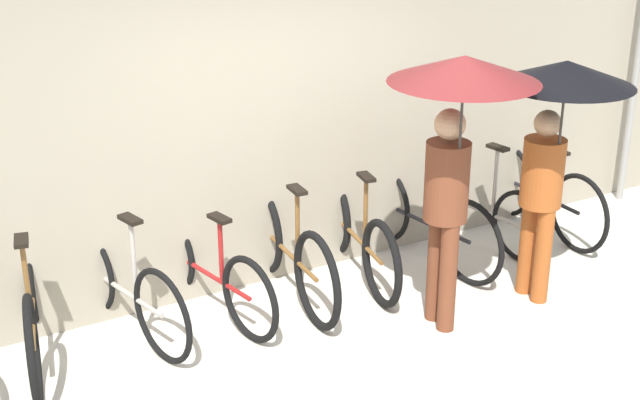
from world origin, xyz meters
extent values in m
plane|color=beige|center=(0.00, 0.00, 0.00)|extent=(30.00, 30.00, 0.00)
cube|color=gray|center=(0.00, 1.92, 1.23)|extent=(13.24, 0.12, 2.47)
torus|color=black|center=(-1.85, 2.12, 0.37)|extent=(0.21, 0.73, 0.73)
torus|color=black|center=(-2.08, 1.08, 0.37)|extent=(0.21, 0.73, 0.73)
cylinder|color=brown|center=(-1.96, 1.60, 0.37)|extent=(0.27, 1.05, 0.04)
cylinder|color=brown|center=(-2.00, 1.42, 0.67)|extent=(0.04, 0.04, 0.60)
cube|color=black|center=(-2.00, 1.42, 0.98)|extent=(0.13, 0.21, 0.03)
cylinder|color=brown|center=(-1.85, 2.12, 0.71)|extent=(0.04, 0.04, 0.68)
cylinder|color=brown|center=(-1.85, 2.12, 1.05)|extent=(0.44, 0.12, 0.03)
torus|color=black|center=(-1.42, 2.09, 0.35)|extent=(0.19, 0.69, 0.69)
torus|color=black|center=(-1.20, 1.11, 0.35)|extent=(0.19, 0.69, 0.69)
cylinder|color=#A59E93|center=(-1.31, 1.60, 0.35)|extent=(0.25, 0.98, 0.04)
cylinder|color=#A59E93|center=(-1.27, 1.43, 0.65)|extent=(0.04, 0.04, 0.61)
cube|color=black|center=(-1.27, 1.43, 0.97)|extent=(0.13, 0.21, 0.03)
cylinder|color=#A59E93|center=(-1.42, 2.09, 0.68)|extent=(0.04, 0.04, 0.67)
cylinder|color=#A59E93|center=(-1.42, 2.09, 1.01)|extent=(0.44, 0.12, 0.03)
torus|color=black|center=(-0.75, 2.11, 0.33)|extent=(0.17, 0.65, 0.66)
torus|color=black|center=(-0.56, 1.07, 0.33)|extent=(0.17, 0.65, 0.66)
cylinder|color=maroon|center=(-0.65, 1.59, 0.33)|extent=(0.23, 1.05, 0.04)
cylinder|color=maroon|center=(-0.62, 1.41, 0.58)|extent=(0.04, 0.04, 0.51)
cube|color=black|center=(-0.62, 1.41, 0.85)|extent=(0.13, 0.21, 0.03)
cylinder|color=maroon|center=(-0.75, 2.11, 0.66)|extent=(0.04, 0.04, 0.67)
cylinder|color=maroon|center=(-0.75, 2.11, 1.00)|extent=(0.44, 0.11, 0.03)
torus|color=black|center=(0.04, 2.05, 0.38)|extent=(0.12, 0.76, 0.75)
torus|color=black|center=(-0.04, 1.00, 0.38)|extent=(0.12, 0.76, 0.75)
cylinder|color=brown|center=(0.00, 1.53, 0.38)|extent=(0.12, 1.05, 0.04)
cylinder|color=brown|center=(-0.01, 1.34, 0.67)|extent=(0.04, 0.04, 0.58)
cube|color=black|center=(-0.01, 1.34, 0.98)|extent=(0.11, 0.21, 0.03)
cylinder|color=brown|center=(0.04, 2.05, 0.67)|extent=(0.04, 0.04, 0.58)
cylinder|color=brown|center=(0.04, 2.05, 0.96)|extent=(0.44, 0.06, 0.03)
torus|color=black|center=(0.75, 2.07, 0.35)|extent=(0.18, 0.70, 0.70)
torus|color=black|center=(0.56, 1.05, 0.35)|extent=(0.18, 0.70, 0.70)
cylinder|color=brown|center=(0.65, 1.56, 0.35)|extent=(0.22, 1.03, 0.04)
cylinder|color=brown|center=(0.62, 1.38, 0.64)|extent=(0.04, 0.04, 0.58)
cube|color=black|center=(0.62, 1.38, 0.95)|extent=(0.12, 0.21, 0.03)
cylinder|color=brown|center=(0.75, 2.07, 0.72)|extent=(0.04, 0.04, 0.75)
cylinder|color=brown|center=(0.75, 2.07, 1.10)|extent=(0.44, 0.10, 0.03)
torus|color=black|center=(1.24, 2.07, 0.37)|extent=(0.14, 0.73, 0.73)
torus|color=black|center=(1.38, 0.99, 0.37)|extent=(0.14, 0.73, 0.73)
cylinder|color=black|center=(1.31, 1.53, 0.37)|extent=(0.17, 1.09, 0.04)
cylinder|color=black|center=(1.33, 1.34, 0.62)|extent=(0.04, 0.04, 0.51)
cube|color=black|center=(1.33, 1.34, 0.90)|extent=(0.11, 0.21, 0.03)
cylinder|color=black|center=(1.24, 2.07, 0.69)|extent=(0.04, 0.04, 0.64)
cylinder|color=black|center=(1.24, 2.07, 1.01)|extent=(0.44, 0.08, 0.03)
torus|color=black|center=(1.90, 2.09, 0.32)|extent=(0.13, 0.65, 0.65)
torus|color=black|center=(2.03, 1.10, 0.32)|extent=(0.13, 0.65, 0.65)
cylinder|color=#A59E93|center=(1.96, 1.60, 0.32)|extent=(0.17, 1.00, 0.04)
cylinder|color=#A59E93|center=(1.99, 1.42, 0.63)|extent=(0.04, 0.04, 0.61)
cube|color=black|center=(1.99, 1.42, 0.95)|extent=(0.12, 0.21, 0.03)
cylinder|color=#A59E93|center=(1.90, 2.09, 0.65)|extent=(0.04, 0.04, 0.65)
cylinder|color=#A59E93|center=(1.90, 2.09, 0.97)|extent=(0.44, 0.09, 0.03)
torus|color=black|center=(2.63, 1.98, 0.36)|extent=(0.07, 0.72, 0.72)
torus|color=black|center=(2.60, 1.01, 0.36)|extent=(0.07, 0.72, 0.72)
cylinder|color=black|center=(2.62, 1.49, 0.36)|extent=(0.07, 0.98, 0.04)
cylinder|color=black|center=(2.61, 1.32, 0.59)|extent=(0.04, 0.04, 0.46)
cube|color=black|center=(2.61, 1.32, 0.84)|extent=(0.10, 0.20, 0.03)
cylinder|color=black|center=(2.63, 1.98, 0.69)|extent=(0.04, 0.04, 0.67)
cylinder|color=black|center=(2.63, 1.98, 1.03)|extent=(0.44, 0.04, 0.03)
cylinder|color=brown|center=(0.79, 0.66, 0.43)|extent=(0.13, 0.13, 0.85)
cylinder|color=brown|center=(0.76, 0.48, 0.43)|extent=(0.13, 0.13, 0.85)
cylinder|color=brown|center=(0.78, 0.57, 1.14)|extent=(0.32, 0.32, 0.58)
sphere|color=tan|center=(0.78, 0.57, 1.57)|extent=(0.22, 0.22, 0.22)
cylinder|color=#332D28|center=(0.76, 0.43, 1.54)|extent=(0.02, 0.02, 0.72)
cone|color=#591919|center=(0.76, 0.43, 1.99)|extent=(1.03, 1.03, 0.18)
cylinder|color=#9E4C1E|center=(1.68, 0.65, 0.39)|extent=(0.13, 0.13, 0.78)
cylinder|color=#9E4C1E|center=(1.68, 0.47, 0.39)|extent=(0.13, 0.13, 0.78)
cylinder|color=#9E4C1E|center=(1.68, 0.56, 1.05)|extent=(0.32, 0.32, 0.53)
sphere|color=tan|center=(1.68, 0.56, 1.44)|extent=(0.20, 0.20, 0.20)
cylinder|color=#332D28|center=(1.68, 0.42, 1.42)|extent=(0.02, 0.02, 0.68)
cone|color=black|center=(1.68, 0.42, 1.85)|extent=(0.99, 0.99, 0.18)
cylinder|color=gray|center=(3.92, 1.71, 1.18)|extent=(0.07, 0.07, 2.36)
camera|label=1|loc=(-2.94, -4.09, 3.36)|focal=50.00mm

